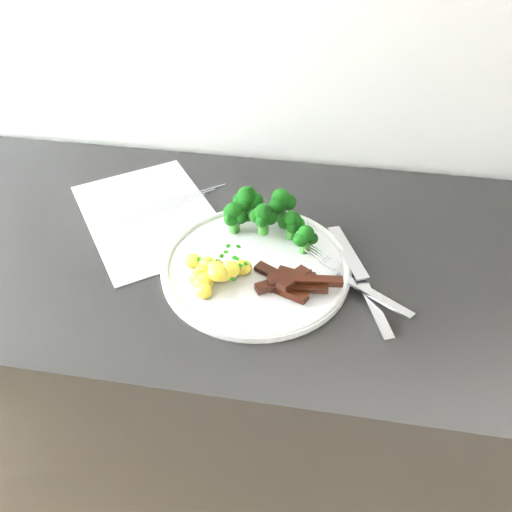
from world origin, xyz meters
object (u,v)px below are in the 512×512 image
object	(u,v)px
broccoli	(268,213)
recipe_paper	(150,215)
plate	(256,266)
potatoes	(214,273)
knife	(366,292)
fork	(358,283)
counter	(283,403)
beef_strips	(293,282)

from	to	relation	value
broccoli	recipe_paper	bearing A→B (deg)	173.60
plate	potatoes	size ratio (longest dim) A/B	2.80
broccoli	knife	bearing A→B (deg)	-34.50
recipe_paper	fork	distance (m)	0.41
potatoes	knife	size ratio (longest dim) A/B	0.45
knife	recipe_paper	bearing A→B (deg)	160.07
fork	counter	bearing A→B (deg)	148.97
fork	knife	world-z (taller)	fork
counter	broccoli	xyz separation A→B (m)	(-0.05, 0.05, 0.50)
plate	potatoes	world-z (taller)	potatoes
knife	fork	bearing A→B (deg)	158.02
beef_strips	knife	size ratio (longest dim) A/B	0.58
knife	potatoes	bearing A→B (deg)	-176.24
recipe_paper	fork	size ratio (longest dim) A/B	2.21
recipe_paper	potatoes	xyz separation A→B (m)	(0.16, -0.16, 0.03)
recipe_paper	potatoes	distance (m)	0.23
counter	knife	size ratio (longest dim) A/B	9.67
counter	beef_strips	world-z (taller)	beef_strips
plate	knife	size ratio (longest dim) A/B	1.27
knife	counter	bearing A→B (deg)	149.87
broccoli	beef_strips	size ratio (longest dim) A/B	1.18
potatoes	knife	bearing A→B (deg)	3.76
plate	potatoes	distance (m)	0.08
fork	knife	distance (m)	0.02
beef_strips	knife	xyz separation A→B (m)	(0.11, 0.01, -0.01)
recipe_paper	potatoes	bearing A→B (deg)	-45.19
counter	potatoes	xyz separation A→B (m)	(-0.12, -0.09, 0.48)
beef_strips	broccoli	bearing A→B (deg)	114.55
broccoli	fork	xyz separation A→B (m)	(0.16, -0.11, -0.03)
counter	broccoli	world-z (taller)	broccoli
potatoes	beef_strips	xyz separation A→B (m)	(0.13, 0.01, -0.00)
recipe_paper	beef_strips	distance (m)	0.32
potatoes	beef_strips	size ratio (longest dim) A/B	0.78
potatoes	plate	bearing A→B (deg)	38.08
plate	knife	distance (m)	0.18
knife	plate	bearing A→B (deg)	170.08
plate	broccoli	distance (m)	0.10
potatoes	knife	xyz separation A→B (m)	(0.24, 0.02, -0.02)
beef_strips	potatoes	bearing A→B (deg)	-177.62
beef_strips	fork	world-z (taller)	beef_strips
recipe_paper	beef_strips	xyz separation A→B (m)	(0.28, -0.16, 0.02)
recipe_paper	beef_strips	world-z (taller)	beef_strips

